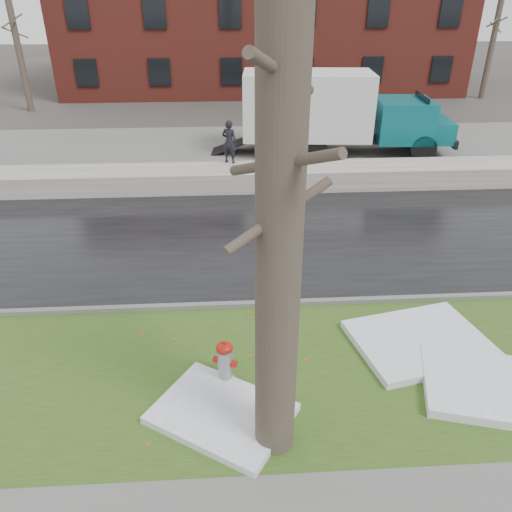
{
  "coord_description": "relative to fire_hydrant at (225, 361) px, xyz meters",
  "views": [
    {
      "loc": [
        -0.69,
        -8.46,
        6.51
      ],
      "look_at": [
        -0.07,
        1.61,
        1.0
      ],
      "focal_mm": 35.0,
      "sensor_mm": 36.0,
      "label": 1
    }
  ],
  "objects": [
    {
      "name": "snow_patch_near",
      "position": [
        3.96,
        0.84,
        -0.41
      ],
      "size": [
        2.97,
        2.52,
        0.16
      ],
      "primitive_type": "cube",
      "rotation": [
        0.0,
        0.0,
        0.22
      ],
      "color": "white",
      "rests_on": "verge"
    },
    {
      "name": "curb",
      "position": [
        0.81,
        2.45,
        -0.46
      ],
      "size": [
        60.0,
        0.15,
        0.14
      ],
      "primitive_type": "cube",
      "color": "slate",
      "rests_on": "ground"
    },
    {
      "name": "ground",
      "position": [
        0.81,
        1.45,
        -0.53
      ],
      "size": [
        120.0,
        120.0,
        0.0
      ],
      "primitive_type": "plane",
      "color": "#47423D",
      "rests_on": "ground"
    },
    {
      "name": "parking_lot",
      "position": [
        0.81,
        14.45,
        -0.52
      ],
      "size": [
        60.0,
        9.0,
        0.03
      ],
      "primitive_type": "cube",
      "color": "slate",
      "rests_on": "ground"
    },
    {
      "name": "worker",
      "position": [
        0.26,
        10.75,
        0.99
      ],
      "size": [
        0.67,
        0.57,
        1.55
      ],
      "primitive_type": "imported",
      "rotation": [
        0.0,
        0.0,
        2.72
      ],
      "color": "black",
      "rests_on": "snowbank"
    },
    {
      "name": "snow_patch_far",
      "position": [
        -0.07,
        -0.85,
        -0.42
      ],
      "size": [
        2.72,
        2.54,
        0.14
      ],
      "primitive_type": "cube",
      "rotation": [
        0.0,
        0.0,
        -0.57
      ],
      "color": "white",
      "rests_on": "verge"
    },
    {
      "name": "verge",
      "position": [
        0.81,
        0.2,
        -0.51
      ],
      "size": [
        60.0,
        4.5,
        0.04
      ],
      "primitive_type": "cube",
      "color": "#2F4617",
      "rests_on": "ground"
    },
    {
      "name": "bg_tree_left",
      "position": [
        -11.19,
        23.45,
        2.8
      ],
      "size": [
        1.4,
        1.62,
        6.5
      ],
      "color": "brown",
      "rests_on": "ground"
    },
    {
      "name": "fire_hydrant",
      "position": [
        0.0,
        0.0,
        0.0
      ],
      "size": [
        0.46,
        0.44,
        0.93
      ],
      "rotation": [
        0.0,
        0.0,
        -0.4
      ],
      "color": "#93969A",
      "rests_on": "verge"
    },
    {
      "name": "road",
      "position": [
        0.81,
        5.95,
        -0.52
      ],
      "size": [
        60.0,
        7.0,
        0.03
      ],
      "primitive_type": "cube",
      "color": "black",
      "rests_on": "ground"
    },
    {
      "name": "bg_tree_center",
      "position": [
        -5.19,
        27.45,
        2.8
      ],
      "size": [
        1.4,
        1.62,
        6.5
      ],
      "color": "brown",
      "rests_on": "ground"
    },
    {
      "name": "tree",
      "position": [
        0.77,
        -1.4,
        3.39
      ],
      "size": [
        1.44,
        1.63,
        7.71
      ],
      "rotation": [
        0.0,
        0.0,
        0.18
      ],
      "color": "brown",
      "rests_on": "verge"
    },
    {
      "name": "bg_tree_right",
      "position": [
        16.81,
        25.45,
        2.8
      ],
      "size": [
        1.4,
        1.62,
        6.5
      ],
      "color": "brown",
      "rests_on": "ground"
    },
    {
      "name": "snowbank",
      "position": [
        0.81,
        10.15,
        -0.16
      ],
      "size": [
        60.0,
        1.6,
        0.75
      ],
      "primitive_type": "cube",
      "color": "#BCB4AB",
      "rests_on": "ground"
    },
    {
      "name": "snow_patch_side",
      "position": [
        4.99,
        -0.61,
        -0.4
      ],
      "size": [
        3.18,
        2.48,
        0.18
      ],
      "primitive_type": "cube",
      "rotation": [
        0.0,
        0.0,
        -0.27
      ],
      "color": "white",
      "rests_on": "verge"
    },
    {
      "name": "brick_building",
      "position": [
        2.81,
        31.45,
        4.47
      ],
      "size": [
        26.0,
        12.0,
        10.0
      ],
      "primitive_type": "cube",
      "color": "maroon",
      "rests_on": "ground"
    },
    {
      "name": "box_truck",
      "position": [
        4.65,
        14.1,
        1.26
      ],
      "size": [
        10.26,
        3.06,
        3.4
      ],
      "rotation": [
        0.0,
        0.0,
        -0.08
      ],
      "color": "black",
      "rests_on": "ground"
    }
  ]
}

